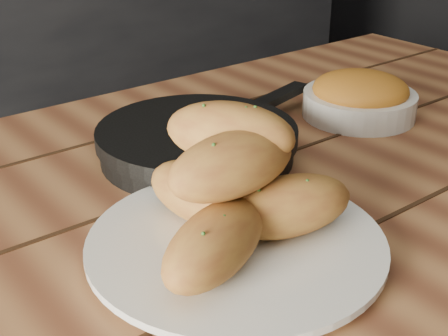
# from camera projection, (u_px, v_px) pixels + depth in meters

# --- Properties ---
(table) EXTENTS (1.44, 0.96, 0.75)m
(table) POSITION_uv_depth(u_px,v_px,m) (294.00, 262.00, 0.79)
(table) COLOR #956038
(table) RESTS_ON ground
(plate) EXTENTS (0.31, 0.31, 0.02)m
(plate) POSITION_uv_depth(u_px,v_px,m) (236.00, 245.00, 0.64)
(plate) COLOR white
(plate) RESTS_ON table
(bread_rolls) EXTENTS (0.26, 0.22, 0.13)m
(bread_rolls) POSITION_uv_depth(u_px,v_px,m) (234.00, 189.00, 0.61)
(bread_rolls) COLOR #AE7B30
(bread_rolls) RESTS_ON plate
(skillet) EXTENTS (0.40, 0.27, 0.05)m
(skillet) POSITION_uv_depth(u_px,v_px,m) (198.00, 141.00, 0.84)
(skillet) COLOR black
(skillet) RESTS_ON table
(bowl) EXTENTS (0.18, 0.18, 0.07)m
(bowl) POSITION_uv_depth(u_px,v_px,m) (360.00, 97.00, 0.98)
(bowl) COLOR white
(bowl) RESTS_ON table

